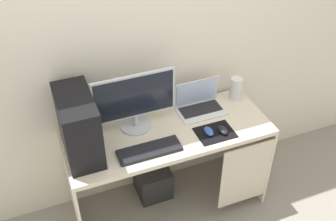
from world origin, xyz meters
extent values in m
plane|color=gray|center=(0.00, 0.00, 0.00)|extent=(8.00, 8.00, 0.00)
cube|color=beige|center=(0.00, 0.32, 1.30)|extent=(4.00, 0.04, 2.60)
cube|color=beige|center=(0.00, 0.00, 0.74)|extent=(1.44, 0.56, 0.03)
cube|color=beige|center=(-0.71, 0.00, 0.36)|extent=(0.02, 0.56, 0.72)
cube|color=beige|center=(0.71, 0.00, 0.36)|extent=(0.02, 0.56, 0.72)
cube|color=beige|center=(0.50, -0.28, 0.40)|extent=(0.40, 0.01, 0.58)
cube|color=black|center=(-0.59, 0.02, 0.97)|extent=(0.22, 0.45, 0.43)
cylinder|color=#B7BCC6|center=(-0.19, 0.13, 0.76)|extent=(0.22, 0.22, 0.01)
cylinder|color=#B7BCC6|center=(-0.19, 0.13, 0.81)|extent=(0.04, 0.04, 0.09)
cube|color=#B7BCC6|center=(-0.19, 0.12, 1.02)|extent=(0.57, 0.02, 0.33)
cube|color=black|center=(-0.19, 0.11, 1.02)|extent=(0.54, 0.00, 0.30)
cube|color=silver|center=(0.31, 0.11, 0.76)|extent=(0.35, 0.21, 0.01)
cube|color=black|center=(0.31, 0.13, 0.77)|extent=(0.31, 0.13, 0.00)
cube|color=silver|center=(0.31, 0.21, 0.88)|extent=(0.35, 0.03, 0.21)
cube|color=#ADC1E5|center=(0.31, 0.20, 0.88)|extent=(0.32, 0.02, 0.19)
cylinder|color=silver|center=(0.62, 0.17, 0.85)|extent=(0.09, 0.09, 0.18)
cube|color=black|center=(-0.19, -0.15, 0.77)|extent=(0.42, 0.14, 0.02)
cube|color=black|center=(0.29, -0.14, 0.76)|extent=(0.26, 0.20, 0.00)
ellipsoid|color=#2D51B2|center=(0.25, -0.13, 0.78)|extent=(0.06, 0.10, 0.03)
ellipsoid|color=black|center=(0.34, -0.15, 0.78)|extent=(0.06, 0.10, 0.03)
cube|color=#232326|center=(-0.07, 0.15, 0.13)|extent=(0.26, 0.26, 0.26)
camera|label=1|loc=(-0.77, -1.95, 2.56)|focal=42.70mm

